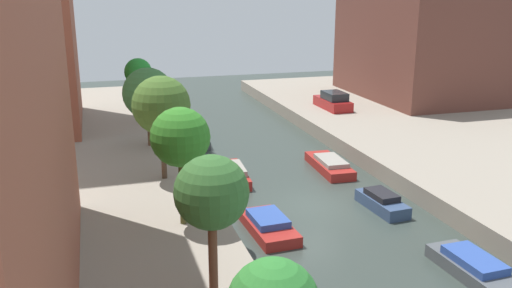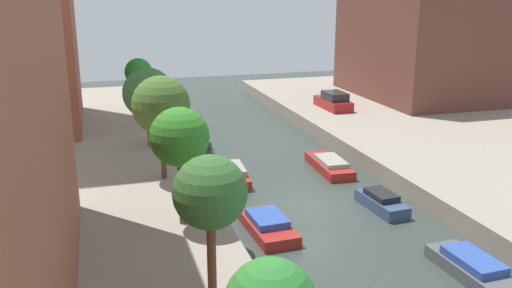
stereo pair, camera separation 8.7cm
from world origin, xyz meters
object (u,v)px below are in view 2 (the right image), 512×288
at_px(street_tree_3, 161,105).
at_px(street_tree_5, 139,73).
at_px(parked_car, 334,102).
at_px(moored_boat_right_1, 475,270).
at_px(moored_boat_right_3, 329,165).
at_px(street_tree_1, 210,193).
at_px(moored_boat_left_3, 231,174).
at_px(moored_boat_left_4, 196,140).
at_px(street_tree_4, 148,93).
at_px(low_block_right, 420,47).
at_px(moored_boat_left_2, 268,225).
at_px(street_tree_2, 180,138).
at_px(moored_boat_right_2, 382,202).

bearing_deg(street_tree_3, street_tree_5, 90.00).
relative_size(street_tree_3, parked_car, 1.29).
distance_m(parked_car, moored_boat_right_1, 25.22).
height_order(street_tree_5, moored_boat_right_3, street_tree_5).
bearing_deg(street_tree_1, street_tree_5, 90.00).
relative_size(street_tree_5, moored_boat_right_3, 1.01).
height_order(moored_boat_left_3, moored_boat_left_4, moored_boat_left_3).
xyz_separation_m(street_tree_1, moored_boat_left_3, (3.88, 13.08, -4.10)).
bearing_deg(moored_boat_right_3, street_tree_4, 153.35).
height_order(low_block_right, moored_boat_left_2, low_block_right).
bearing_deg(street_tree_1, street_tree_2, 90.00).
height_order(street_tree_1, street_tree_3, street_tree_3).
relative_size(street_tree_3, moored_boat_left_4, 1.39).
bearing_deg(moored_boat_right_2, parked_car, 72.90).
xyz_separation_m(moored_boat_right_1, moored_boat_right_3, (-0.06, 13.10, -0.01)).
height_order(moored_boat_left_2, moored_boat_left_3, moored_boat_left_3).
relative_size(street_tree_2, moored_boat_left_3, 1.13).
bearing_deg(moored_boat_left_2, moored_boat_right_3, 49.19).
bearing_deg(street_tree_1, moored_boat_left_3, 73.48).
xyz_separation_m(street_tree_2, street_tree_4, (0.00, 12.23, -0.42)).
xyz_separation_m(low_block_right, moored_boat_left_4, (-21.49, -6.41, -5.12)).
distance_m(street_tree_4, parked_car, 16.89).
bearing_deg(street_tree_1, street_tree_4, 90.00).
height_order(moored_boat_right_2, moored_boat_right_3, moored_boat_right_2).
relative_size(street_tree_3, moored_boat_right_1, 1.22).
distance_m(low_block_right, moored_boat_left_3, 25.92).
bearing_deg(street_tree_4, street_tree_2, -90.00).
relative_size(moored_boat_left_3, moored_boat_right_3, 0.95).
xyz_separation_m(moored_boat_left_2, moored_boat_left_3, (0.11, 7.13, 0.04)).
xyz_separation_m(street_tree_1, parked_car, (15.34, 24.55, -2.89)).
bearing_deg(street_tree_1, moored_boat_left_4, 80.85).
xyz_separation_m(street_tree_1, street_tree_2, (0.00, 5.79, 0.22)).
bearing_deg(low_block_right, street_tree_4, -159.29).
height_order(street_tree_4, moored_boat_right_2, street_tree_4).
distance_m(moored_boat_right_1, moored_boat_right_2, 6.87).
height_order(low_block_right, parked_car, low_block_right).
bearing_deg(street_tree_3, street_tree_1, -90.00).
xyz_separation_m(street_tree_2, moored_boat_left_3, (3.88, 7.29, -4.32)).
distance_m(street_tree_3, street_tree_5, 12.82).
height_order(street_tree_3, parked_car, street_tree_3).
distance_m(street_tree_4, moored_boat_left_2, 13.24).
relative_size(moored_boat_left_3, moored_boat_right_1, 1.00).
distance_m(moored_boat_left_2, moored_boat_left_4, 15.07).
bearing_deg(low_block_right, moored_boat_right_1, -118.48).
relative_size(moored_boat_right_1, moored_boat_right_3, 0.94).
relative_size(street_tree_1, moored_boat_right_3, 1.02).
bearing_deg(street_tree_4, parked_car, 23.06).
bearing_deg(moored_boat_left_4, parked_car, 16.48).
relative_size(street_tree_1, moored_boat_right_2, 1.44).
distance_m(moored_boat_left_2, moored_boat_right_2, 6.17).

